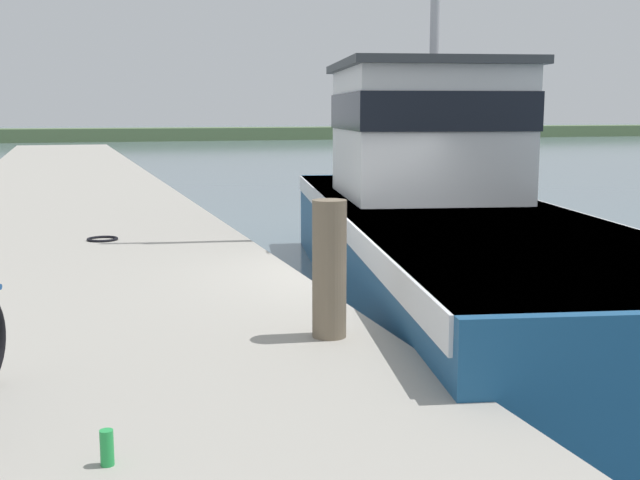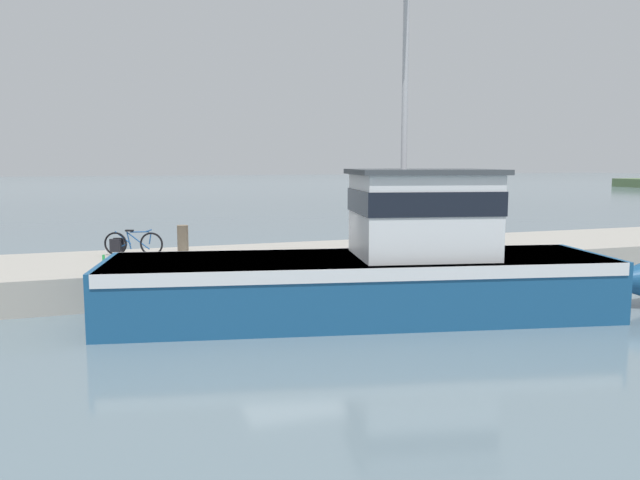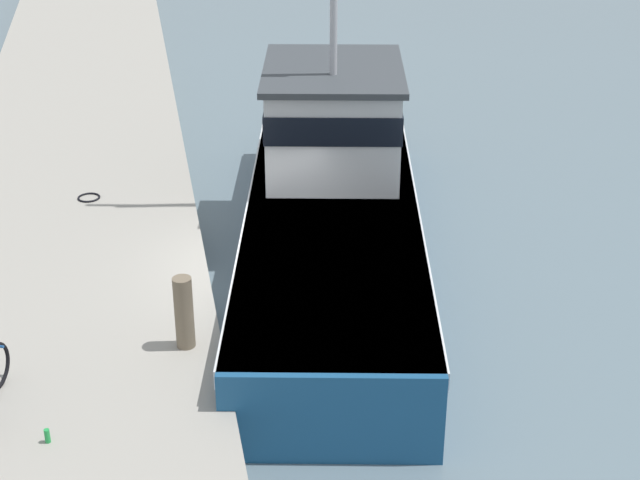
% 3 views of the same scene
% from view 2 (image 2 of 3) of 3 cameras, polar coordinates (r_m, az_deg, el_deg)
% --- Properties ---
extents(ground_plane, '(320.00, 320.00, 0.00)m').
position_cam_2_polar(ground_plane, '(15.99, -2.96, -6.22)').
color(ground_plane, slate).
extents(dock_pier, '(4.91, 80.00, 0.89)m').
position_cam_2_polar(dock_pier, '(19.22, -5.89, -2.62)').
color(dock_pier, '#A39E93').
rests_on(dock_pier, ground_plane).
extents(fishing_boat_main, '(5.50, 14.24, 10.22)m').
position_cam_2_polar(fishing_boat_main, '(15.00, 6.17, -2.37)').
color(fishing_boat_main, navy).
rests_on(fishing_boat_main, ground_plane).
extents(bicycle_touring, '(0.85, 1.69, 0.78)m').
position_cam_2_polar(bicycle_touring, '(19.65, -17.12, -0.32)').
color(bicycle_touring, black).
rests_on(bicycle_touring, dock_pier).
extents(mooring_post, '(0.29, 0.29, 1.16)m').
position_cam_2_polar(mooring_post, '(16.79, -12.41, -0.64)').
color(mooring_post, '#756651').
rests_on(mooring_post, dock_pier).
extents(hose_coil, '(0.45, 0.45, 0.04)m').
position_cam_2_polar(hose_coil, '(19.89, 4.21, -0.92)').
color(hose_coil, black).
rests_on(hose_coil, dock_pier).
extents(water_bottle_on_curb, '(0.07, 0.07, 0.19)m').
position_cam_2_polar(water_bottle_on_curb, '(20.51, -18.95, -0.84)').
color(water_bottle_on_curb, silver).
rests_on(water_bottle_on_curb, dock_pier).
extents(water_bottle_by_bike, '(0.07, 0.07, 0.20)m').
position_cam_2_polar(water_bottle_by_bike, '(18.66, -19.18, -1.59)').
color(water_bottle_by_bike, green).
rests_on(water_bottle_by_bike, dock_pier).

